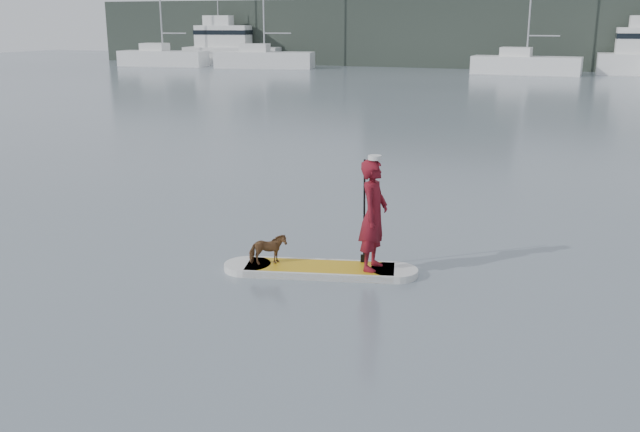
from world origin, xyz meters
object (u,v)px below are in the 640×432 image
at_px(paddleboard, 320,270).
at_px(dog, 268,249).
at_px(sailboat_b, 264,58).
at_px(sailboat_a, 163,57).
at_px(sailboat_d, 525,63).
at_px(motor_yacht_b, 229,46).
at_px(paddler, 374,215).

bearing_deg(paddleboard, dog, 180.00).
relative_size(paddleboard, sailboat_b, 0.25).
relative_size(sailboat_a, sailboat_d, 0.96).
bearing_deg(sailboat_a, dog, -62.61).
distance_m(paddleboard, sailboat_d, 48.70).
xyz_separation_m(sailboat_a, motor_yacht_b, (4.58, 4.43, 0.87)).
xyz_separation_m(paddleboard, sailboat_a, (-34.50, 46.99, 0.77)).
relative_size(sailboat_a, sailboat_b, 0.92).
height_order(dog, motor_yacht_b, motor_yacht_b).
relative_size(dog, sailboat_a, 0.05).
bearing_deg(motor_yacht_b, sailboat_d, -16.38).
relative_size(dog, sailboat_b, 0.05).
distance_m(paddleboard, dog, 0.95).
relative_size(paddler, dog, 2.97).
relative_size(paddleboard, dog, 5.17).
bearing_deg(sailboat_d, sailboat_b, -176.85).
bearing_deg(paddler, motor_yacht_b, 30.93).
xyz_separation_m(dog, motor_yacht_b, (-29.06, 51.65, 1.31)).
distance_m(paddleboard, paddler, 1.32).
bearing_deg(sailboat_a, sailboat_d, -5.14).
distance_m(dog, sailboat_b, 53.55).
distance_m(dog, sailboat_d, 48.90).
xyz_separation_m(paddleboard, dog, (-0.86, -0.23, 0.32)).
height_order(sailboat_d, motor_yacht_b, sailboat_d).
xyz_separation_m(paddler, dog, (-1.72, -0.46, -0.66)).
height_order(dog, sailboat_d, sailboat_d).
relative_size(paddler, sailboat_a, 0.16).
height_order(paddleboard, motor_yacht_b, motor_yacht_b).
bearing_deg(paddleboard, paddler, 0.00).
height_order(sailboat_b, sailboat_d, sailboat_b).
height_order(paddler, sailboat_d, sailboat_d).
distance_m(paddleboard, sailboat_a, 58.30).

